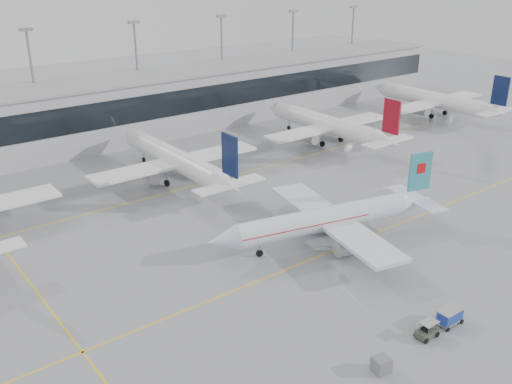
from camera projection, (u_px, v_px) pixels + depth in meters
ground at (315, 258)px, 70.89m from camera, size 320.00×320.00×0.00m
taxi_line_main at (315, 258)px, 70.89m from camera, size 120.00×0.25×0.01m
taxi_line_north at (189, 187)px, 92.88m from camera, size 120.00×0.25×0.01m
taxi_line_cross at (32, 285)px, 64.95m from camera, size 0.25×60.00×0.01m
terminal at (104, 112)px, 114.05m from camera, size 180.00×15.00×12.00m
terminal_glass at (119, 113)px, 107.95m from camera, size 180.00×0.20×5.00m
terminal_roof at (101, 81)px, 111.70m from camera, size 182.00×16.00×0.40m
light_masts at (88, 71)px, 115.66m from camera, size 156.40×1.00×22.60m
air_canada_jet at (331, 218)px, 74.08m from camera, size 33.48×26.49×10.29m
parked_jet_c at (176, 160)px, 94.17m from camera, size 29.64×36.96×11.72m
parked_jet_d at (328, 125)px, 113.93m from camera, size 29.64×36.96×11.72m
parked_jet_e at (436, 100)px, 133.69m from camera, size 29.64×36.96×11.72m
baggage_tug at (427, 332)px, 55.91m from camera, size 3.47×1.48×1.68m
baggage_cart at (450, 315)px, 57.72m from camera, size 2.89×1.65×1.77m
gse_unit at (381, 365)px, 51.15m from camera, size 1.68×1.60×1.48m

